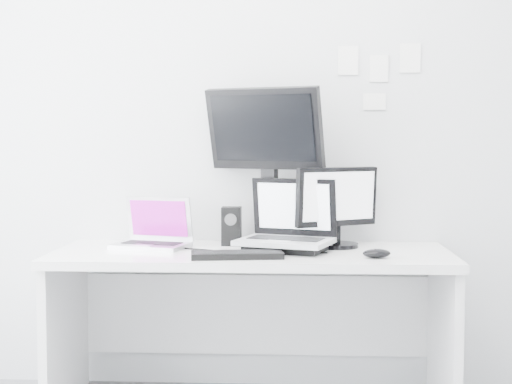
% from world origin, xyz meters
% --- Properties ---
extents(back_wall, '(3.60, 0.00, 3.60)m').
position_xyz_m(back_wall, '(0.00, 1.60, 1.35)').
color(back_wall, silver).
rests_on(back_wall, ground).
extents(desk, '(1.80, 0.70, 0.73)m').
position_xyz_m(desk, '(0.00, 1.25, 0.36)').
color(desk, white).
rests_on(desk, ground).
extents(macbook, '(0.38, 0.32, 0.25)m').
position_xyz_m(macbook, '(-0.48, 1.32, 0.85)').
color(macbook, silver).
rests_on(macbook, desk).
extents(speaker, '(0.10, 0.10, 0.18)m').
position_xyz_m(speaker, '(-0.11, 1.44, 0.82)').
color(speaker, black).
rests_on(speaker, desk).
extents(dell_laptop, '(0.48, 0.43, 0.34)m').
position_xyz_m(dell_laptop, '(0.15, 1.24, 0.90)').
color(dell_laptop, '#A5A8AC').
rests_on(dell_laptop, desk).
extents(rear_monitor, '(0.60, 0.40, 0.77)m').
position_xyz_m(rear_monitor, '(0.06, 1.44, 1.11)').
color(rear_monitor, black).
rests_on(rear_monitor, desk).
extents(samsung_monitor, '(0.47, 0.38, 0.39)m').
position_xyz_m(samsung_monitor, '(0.40, 1.39, 0.93)').
color(samsung_monitor, black).
rests_on(samsung_monitor, desk).
extents(keyboard, '(0.41, 0.19, 0.03)m').
position_xyz_m(keyboard, '(-0.05, 1.04, 0.74)').
color(keyboard, black).
rests_on(keyboard, desk).
extents(mouse, '(0.14, 0.10, 0.04)m').
position_xyz_m(mouse, '(0.54, 1.07, 0.75)').
color(mouse, black).
rests_on(mouse, desk).
extents(wall_note_0, '(0.10, 0.00, 0.14)m').
position_xyz_m(wall_note_0, '(0.45, 1.59, 1.62)').
color(wall_note_0, white).
rests_on(wall_note_0, back_wall).
extents(wall_note_1, '(0.09, 0.00, 0.13)m').
position_xyz_m(wall_note_1, '(0.60, 1.59, 1.58)').
color(wall_note_1, white).
rests_on(wall_note_1, back_wall).
extents(wall_note_2, '(0.10, 0.00, 0.14)m').
position_xyz_m(wall_note_2, '(0.75, 1.59, 1.63)').
color(wall_note_2, white).
rests_on(wall_note_2, back_wall).
extents(wall_note_3, '(0.11, 0.00, 0.08)m').
position_xyz_m(wall_note_3, '(0.58, 1.59, 1.42)').
color(wall_note_3, white).
rests_on(wall_note_3, back_wall).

